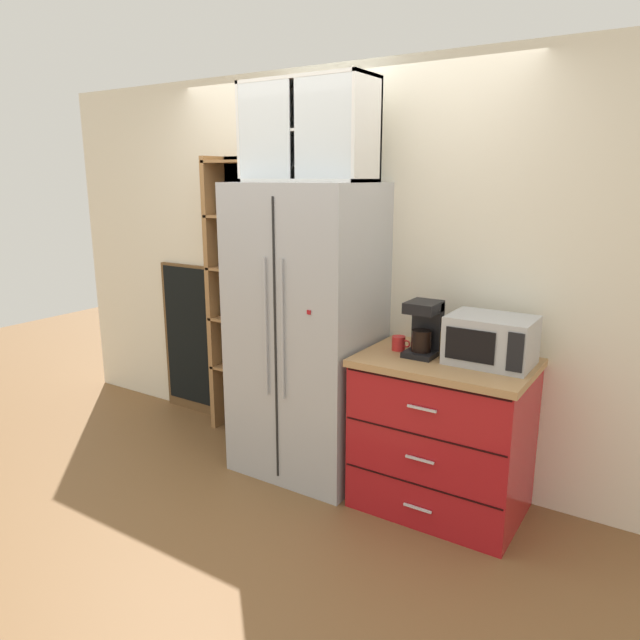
{
  "coord_description": "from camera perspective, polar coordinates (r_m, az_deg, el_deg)",
  "views": [
    {
      "loc": [
        2.01,
        -2.93,
        1.87
      ],
      "look_at": [
        0.1,
        0.03,
        1.01
      ],
      "focal_mm": 32.99,
      "sensor_mm": 36.0,
      "label": 1
    }
  ],
  "objects": [
    {
      "name": "wall_back_cream",
      "position": [
        3.94,
        1.73,
        4.98
      ],
      "size": [
        5.02,
        0.1,
        2.55
      ],
      "primitive_type": "cube",
      "color": "silver",
      "rests_on": "ground"
    },
    {
      "name": "bottle_amber",
      "position": [
        3.27,
        12.12,
        -2.06
      ],
      "size": [
        0.06,
        0.06,
        0.24
      ],
      "color": "brown",
      "rests_on": "counter_cabinet"
    },
    {
      "name": "mug_red",
      "position": [
        3.42,
        7.66,
        -2.25
      ],
      "size": [
        0.11,
        0.08,
        0.08
      ],
      "color": "red",
      "rests_on": "counter_cabinet"
    },
    {
      "name": "upper_cabinet",
      "position": [
        3.62,
        -0.98,
        17.78
      ],
      "size": [
        0.81,
        0.32,
        0.58
      ],
      "color": "silver",
      "rests_on": "refrigerator"
    },
    {
      "name": "ground_plane",
      "position": [
        4.02,
        -1.45,
        -14.07
      ],
      "size": [
        10.72,
        10.72,
        0.0
      ],
      "primitive_type": "plane",
      "color": "brown"
    },
    {
      "name": "counter_cabinet",
      "position": [
        3.47,
        11.79,
        -10.77
      ],
      "size": [
        0.94,
        0.65,
        0.9
      ],
      "color": "#A8161C",
      "rests_on": "ground"
    },
    {
      "name": "microwave",
      "position": [
        3.26,
        16.24,
        -1.88
      ],
      "size": [
        0.44,
        0.33,
        0.26
      ],
      "color": "#ADAFB5",
      "rests_on": "counter_cabinet"
    },
    {
      "name": "coffee_maker",
      "position": [
        3.33,
        10.11,
        -0.76
      ],
      "size": [
        0.17,
        0.2,
        0.31
      ],
      "color": "black",
      "rests_on": "counter_cabinet"
    },
    {
      "name": "refrigerator",
      "position": [
        3.7,
        -1.3,
        -1.19
      ],
      "size": [
        0.85,
        0.67,
        1.84
      ],
      "color": "#ADAFB5",
      "rests_on": "ground"
    },
    {
      "name": "pantry_shelf_column",
      "position": [
        4.31,
        -7.16,
        2.42
      ],
      "size": [
        0.54,
        0.25,
        2.01
      ],
      "color": "brown",
      "rests_on": "ground"
    },
    {
      "name": "chalkboard_menu",
      "position": [
        4.82,
        -12.23,
        -1.83
      ],
      "size": [
        0.6,
        0.04,
        1.21
      ],
      "color": "brown",
      "rests_on": "ground"
    }
  ]
}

